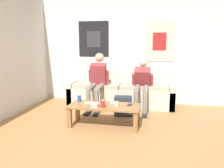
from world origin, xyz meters
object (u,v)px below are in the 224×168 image
Objects in this scene: pillar_candle at (116,104)px; game_controller_near_right at (114,103)px; person_seated_adult at (97,79)px; game_controller_near_left at (89,103)px; backpack at (123,106)px; couch at (121,93)px; ceramic_bowl at (95,105)px; cell_phone at (130,105)px; drink_can_blue at (79,98)px; person_seated_teen at (142,82)px; drink_can_red at (103,104)px; coffee_table at (104,109)px.

pillar_candle reaches higher than game_controller_near_right.
game_controller_near_left is (0.08, -0.94, -0.28)m from person_seated_adult.
person_seated_adult is 0.88m from backpack.
game_controller_near_left is at bearing -106.40° from couch.
ceramic_bowl reaches higher than cell_phone.
person_seated_adult is at bearing 95.09° from game_controller_near_left.
person_seated_adult reaches higher than drink_can_blue.
backpack is 2.64× the size of game_controller_near_left.
person_seated_adult is at bearing 121.64° from game_controller_near_right.
person_seated_teen is at bearing 51.57° from backpack.
person_seated_teen is at bearing 64.24° from game_controller_near_right.
drink_can_red is 0.96× the size of game_controller_near_right.
ceramic_bowl is at bearing -48.87° from game_controller_near_left.
pillar_candle is at bearing -84.19° from couch.
game_controller_near_right is (-0.44, -0.92, -0.23)m from person_seated_teen.
ceramic_bowl is (0.26, -1.14, -0.25)m from person_seated_adult.
ceramic_bowl is at bearing -37.12° from drink_can_blue.
pillar_candle reaches higher than game_controller_near_left.
ceramic_bowl is 1.29× the size of drink_can_blue.
ceramic_bowl is (-0.21, -1.51, 0.13)m from couch.
drink_can_blue is 1.00× the size of drink_can_red.
game_controller_near_right is 0.30m from cell_phone.
ceramic_bowl is 1.29× the size of drink_can_red.
drink_can_red reaches higher than game_controller_near_right.
cell_phone is at bearing -47.84° from person_seated_adult.
couch is 1.52m from drink_can_red.
ceramic_bowl is at bearing -77.31° from person_seated_adult.
backpack is 0.81m from game_controller_near_left.
person_seated_adult reaches higher than pillar_candle.
pillar_candle is at bearing -2.27° from coffee_table.
drink_can_blue is at bearing 167.63° from pillar_candle.
backpack is 4.26× the size of pillar_candle.
person_seated_teen is at bearing 81.11° from cell_phone.
game_controller_near_right is at bearing 44.55° from ceramic_bowl.
game_controller_near_left is 1.00× the size of cell_phone.
coffee_table is at bearing -16.52° from drink_can_blue.
game_controller_near_left is at bearing 168.25° from coffee_table.
coffee_table is at bearing -168.13° from cell_phone.
backpack is 0.93m from drink_can_blue.
person_seated_adult is at bearing 102.69° from ceramic_bowl.
backpack is (0.63, -0.38, -0.48)m from person_seated_adult.
couch reaches higher than game_controller_near_right.
couch is 16.64× the size of cell_phone.
drink_can_blue reaches higher than coffee_table.
game_controller_near_right is at bearing 117.29° from pillar_candle.
cell_phone is at bearing -70.11° from backpack.
backpack is at bearing 32.14° from drink_can_blue.
game_controller_near_left is 1.14× the size of game_controller_near_right.
pillar_candle is (0.22, -0.01, 0.10)m from coffee_table.
cell_phone is (0.95, -0.06, -0.06)m from drink_can_blue.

